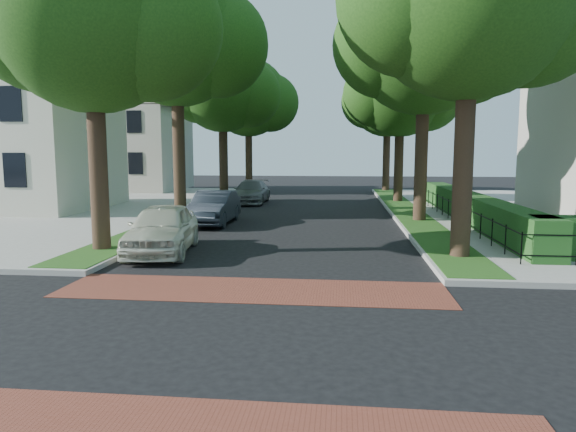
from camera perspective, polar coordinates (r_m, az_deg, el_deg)
name	(u,v)px	position (r m, az deg, el deg)	size (l,w,h in m)	color
ground	(221,340)	(9.09, -7.49, -13.48)	(120.00, 120.00, 0.00)	black
crosswalk_far	(253,290)	(12.07, -3.93, -8.18)	(9.00, 2.20, 0.01)	brown
grass_strip_ne	(406,210)	(27.74, 12.94, 0.69)	(1.60, 29.80, 0.02)	#174112
grass_strip_nw	(206,207)	(28.52, -9.14, 0.96)	(1.60, 29.80, 0.02)	#174112
tree_right_mid	(427,40)	(24.26, 15.15, 18.31)	(8.25, 7.09, 11.22)	black
tree_right_far	(402,90)	(32.89, 12.54, 13.47)	(7.25, 6.23, 9.74)	black
tree_right_back	(389,99)	(41.85, 11.14, 12.61)	(7.50, 6.45, 10.20)	black
tree_left_near	(98,17)	(17.66, -20.35, 20.06)	(7.50, 6.45, 10.20)	black
tree_left_mid	(180,38)	(25.18, -11.92, 18.81)	(8.00, 6.88, 11.48)	black
tree_left_far	(225,89)	(33.55, -7.05, 13.82)	(7.00, 6.02, 9.86)	black
tree_left_back	(250,99)	(42.37, -4.23, 12.85)	(7.75, 6.66, 10.44)	black
hedge_main_road	(470,207)	(24.07, 19.59, 0.91)	(1.00, 18.00, 1.20)	#153B14
fence_main_road	(452,210)	(23.91, 17.72, 0.59)	(0.06, 18.00, 0.90)	black
house_left_near	(15,117)	(31.62, -28.10, 9.67)	(10.00, 9.00, 10.14)	beige
house_left_far	(124,129)	(43.94, -17.74, 9.23)	(10.00, 9.00, 10.14)	#B7B2A5
parked_car_front	(162,229)	(16.67, -13.80, -1.37)	(1.85, 4.60, 1.57)	beige
parked_car_middle	(214,208)	(22.94, -8.24, 0.93)	(1.56, 4.47, 1.47)	black
parked_car_rear	(251,192)	(32.05, -4.14, 2.68)	(1.97, 4.84, 1.41)	slate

